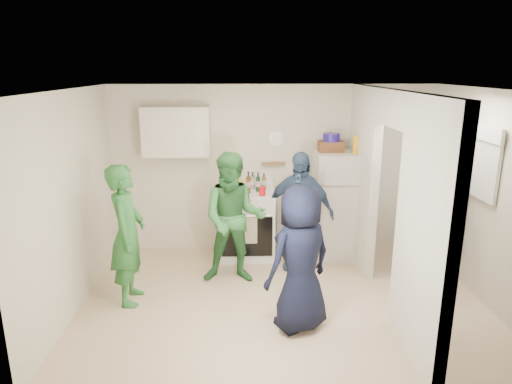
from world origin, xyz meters
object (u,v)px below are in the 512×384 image
wicker_basket (331,146)px  person_denim (299,212)px  stove (247,224)px  blue_bowl (331,137)px  fridge (336,205)px  person_navy (300,259)px  person_green_center (234,219)px  person_green_left (127,235)px  person_nook (426,218)px  yellow_cup_stack_top (356,144)px

wicker_basket → person_denim: 1.07m
stove → blue_bowl: 1.76m
fridge → person_denim: bearing=-143.8°
wicker_basket → person_navy: wicker_basket is taller
stove → person_navy: person_navy is taller
person_green_center → person_denim: bearing=24.9°
fridge → person_green_left: bearing=-154.6°
stove → person_nook: 2.49m
stove → person_green_center: person_green_center is taller
stove → wicker_basket: wicker_basket is taller
fridge → person_green_center: size_ratio=0.91×
yellow_cup_stack_top → person_nook: (0.75, -0.80, -0.82)m
person_denim → blue_bowl: bearing=70.2°
person_green_center → person_navy: bearing=-55.5°
person_nook → person_green_left: bearing=-53.1°
stove → fridge: fridge is taller
stove → wicker_basket: (1.21, 0.02, 1.15)m
person_green_left → person_denim: 2.28m
wicker_basket → person_green_left: (-2.62, -1.34, -0.80)m
yellow_cup_stack_top → person_nook: yellow_cup_stack_top is taller
blue_bowl → yellow_cup_stack_top: size_ratio=0.96×
blue_bowl → person_green_left: 3.09m
stove → wicker_basket: bearing=0.9°
fridge → person_green_left: size_ratio=0.93×
stove → person_nook: (2.27, -0.93, 0.38)m
stove → person_navy: 2.07m
person_green_center → person_green_left: bearing=-155.3°
fridge → blue_bowl: size_ratio=6.53×
yellow_cup_stack_top → person_denim: bearing=-157.5°
person_nook → stove: bearing=-81.4°
person_green_center → fridge: bearing=31.2°
blue_bowl → fridge: bearing=-26.6°
fridge → wicker_basket: size_ratio=4.48×
person_denim → person_navy: size_ratio=1.04×
fridge → yellow_cup_stack_top: bearing=-24.4°
blue_bowl → person_nook: 1.69m
stove → person_green_left: 1.97m
person_navy → person_denim: bearing=-127.7°
person_green_center → wicker_basket: bearing=34.4°
person_denim → yellow_cup_stack_top: bearing=48.3°
yellow_cup_stack_top → person_denim: (-0.82, -0.34, -0.86)m
fridge → person_denim: 0.75m
stove → person_navy: bearing=-74.9°
person_green_center → person_nook: bearing=0.5°
yellow_cup_stack_top → person_green_left: 3.28m
wicker_basket → person_denim: wicker_basket is taller
person_denim → person_nook: (1.57, -0.46, 0.04)m
person_denim → person_nook: 1.63m
fridge → person_green_left: person_green_left is taller
blue_bowl → person_green_center: 1.86m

